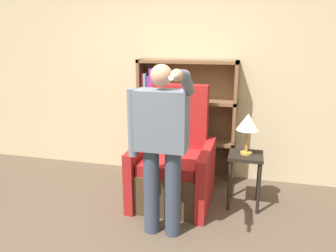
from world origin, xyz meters
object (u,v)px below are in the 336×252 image
object	(u,v)px
armchair	(174,167)
person_standing	(161,141)
side_table	(245,166)
bookcase	(177,122)
table_lamp	(248,123)

from	to	relation	value
armchair	person_standing	xyz separation A→B (m)	(0.05, -0.73, 0.54)
person_standing	side_table	xyz separation A→B (m)	(0.74, 0.76, -0.46)
bookcase	person_standing	size ratio (longest dim) A/B	0.97
armchair	person_standing	distance (m)	0.91
armchair	table_lamp	distance (m)	0.97
armchair	side_table	distance (m)	0.80
table_lamp	bookcase	bearing A→B (deg)	145.37
bookcase	person_standing	distance (m)	1.41
armchair	table_lamp	world-z (taller)	armchair
side_table	table_lamp	xyz separation A→B (m)	(0.00, 0.00, 0.48)
armchair	bookcase	bearing A→B (deg)	100.14
bookcase	side_table	bearing A→B (deg)	-34.63
table_lamp	armchair	bearing A→B (deg)	-177.73
bookcase	armchair	distance (m)	0.76
bookcase	table_lamp	size ratio (longest dim) A/B	3.48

